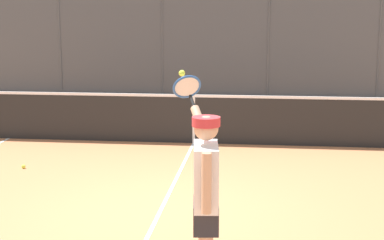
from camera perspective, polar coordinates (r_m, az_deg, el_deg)
ground_plane at (r=7.72m, az=-3.11°, el=-8.85°), size 60.00×60.00×0.00m
fence_backdrop at (r=17.26m, az=2.38°, el=7.69°), size 17.94×1.37×3.39m
tennis_net at (r=11.44m, az=0.18°, el=0.17°), size 9.80×0.09×1.07m
tennis_player at (r=5.23m, az=1.29°, el=-7.07°), size 0.57×1.37×1.97m
tennis_ball_near_baseline at (r=10.10m, az=-16.02°, el=-4.35°), size 0.07×0.07×0.07m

